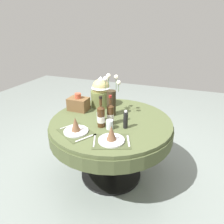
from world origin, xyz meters
TOP-DOWN VIEW (x-y plane):
  - ground at (0.00, 0.00)m, footprint 8.00×8.00m
  - dining_table at (0.00, 0.00)m, footprint 1.37×1.37m
  - place_setting_left at (-0.22, -0.38)m, footprint 0.43×0.40m
  - place_setting_right at (0.16, -0.41)m, footprint 0.41×0.36m
  - flower_vase at (-0.05, 0.13)m, footprint 0.21×0.16m
  - wine_bottle_left at (0.03, -0.10)m, footprint 0.07×0.07m
  - wine_bottle_rear at (-0.04, -0.18)m, footprint 0.08×0.08m
  - tumbler_near_left at (0.06, -0.20)m, footprint 0.07×0.07m
  - tumbler_near_right at (-0.10, -0.07)m, footprint 0.07×0.07m
  - pepper_mill at (0.20, -0.12)m, footprint 0.05×0.05m
  - gift_tub_back_left at (-0.27, 0.35)m, footprint 0.26×0.26m
  - woven_basket_side_left at (-0.47, 0.12)m, footprint 0.24×0.17m

SIDE VIEW (x-z plane):
  - ground at x=0.00m, z-range 0.00..0.00m
  - dining_table at x=0.00m, z-range 0.25..1.01m
  - place_setting_left at x=-0.22m, z-range 0.72..0.88m
  - place_setting_right at x=0.16m, z-range 0.72..0.88m
  - tumbler_near_left at x=0.06m, z-range 0.76..0.85m
  - tumbler_near_right at x=-0.10m, z-range 0.76..0.85m
  - woven_basket_side_left at x=-0.47m, z-range 0.73..0.95m
  - pepper_mill at x=0.20m, z-range 0.75..0.95m
  - wine_bottle_left at x=0.03m, z-range 0.71..1.04m
  - wine_bottle_rear at x=-0.04m, z-range 0.71..1.04m
  - flower_vase at x=-0.05m, z-range 0.72..1.18m
  - gift_tub_back_left at x=-0.27m, z-range 0.77..1.15m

